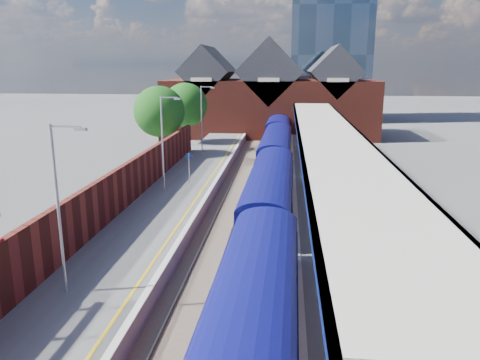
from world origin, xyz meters
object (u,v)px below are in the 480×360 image
object	(u,v)px
train	(274,165)
parked_car_red	(441,350)
platform_sign	(189,164)
lamp_post_b	(61,200)
lamp_post_d	(203,115)
parked_car_dark	(399,239)
parked_car_silver	(474,348)
lamp_post_c	(164,138)
parked_car_blue	(360,177)

from	to	relation	value
train	parked_car_red	bearing A→B (deg)	-76.79
platform_sign	parked_car_red	distance (m)	25.03
lamp_post_b	lamp_post_d	distance (m)	32.00
lamp_post_d	parked_car_dark	distance (m)	29.96
parked_car_silver	lamp_post_d	bearing A→B (deg)	33.25
lamp_post_b	parked_car_dark	size ratio (longest dim) A/B	1.73
train	parked_car_silver	distance (m)	25.48
lamp_post_c	platform_sign	size ratio (longest dim) A/B	2.80
lamp_post_c	parked_car_blue	xyz separation A→B (m)	(14.64, 3.42, -3.37)
platform_sign	parked_car_red	xyz separation A→B (m)	(12.30, -21.78, -0.98)
parked_car_red	parked_car_silver	world-z (taller)	parked_car_red
train	lamp_post_c	distance (m)	9.72
platform_sign	parked_car_dark	size ratio (longest dim) A/B	0.62
train	lamp_post_c	world-z (taller)	lamp_post_c
lamp_post_d	parked_car_red	world-z (taller)	lamp_post_d
parked_car_silver	parked_car_blue	world-z (taller)	parked_car_silver
lamp_post_b	parked_car_blue	xyz separation A→B (m)	(14.64, 19.42, -3.37)
parked_car_silver	train	bearing A→B (deg)	26.39
platform_sign	parked_car_silver	world-z (taller)	platform_sign
lamp_post_c	parked_car_blue	bearing A→B (deg)	13.13
lamp_post_c	parked_car_blue	world-z (taller)	lamp_post_c
parked_car_silver	parked_car_dark	world-z (taller)	parked_car_silver
train	parked_car_dark	xyz separation A→B (m)	(6.77, -14.88, -0.53)
platform_sign	parked_car_silver	xyz separation A→B (m)	(13.34, -21.58, -0.99)
parked_car_dark	parked_car_blue	size ratio (longest dim) A/B	0.90
parked_car_silver	platform_sign	bearing A→B (deg)	42.52
lamp_post_d	parked_car_dark	world-z (taller)	lamp_post_d
parked_car_red	parked_car_blue	bearing A→B (deg)	-21.52
train	platform_sign	xyz separation A→B (m)	(-6.49, -2.96, 0.57)
lamp_post_c	parked_car_blue	size ratio (longest dim) A/B	1.56
lamp_post_d	platform_sign	world-z (taller)	lamp_post_d
parked_car_blue	parked_car_red	bearing A→B (deg)	175.57
lamp_post_c	parked_car_silver	world-z (taller)	lamp_post_c
lamp_post_b	parked_car_blue	world-z (taller)	lamp_post_b
lamp_post_d	parked_car_blue	size ratio (longest dim) A/B	1.56
train	lamp_post_b	distance (m)	22.57
parked_car_dark	parked_car_blue	world-z (taller)	parked_car_blue
train	platform_sign	bearing A→B (deg)	-155.50
lamp_post_b	parked_car_red	xyz separation A→B (m)	(13.66, -3.78, -3.28)
parked_car_red	lamp_post_c	bearing A→B (deg)	15.53
parked_car_red	parked_car_silver	xyz separation A→B (m)	(1.04, 0.20, -0.01)
lamp_post_b	parked_car_silver	distance (m)	15.49
parked_car_red	lamp_post_b	bearing A→B (deg)	55.44
lamp_post_d	parked_car_red	size ratio (longest dim) A/B	1.67
lamp_post_c	lamp_post_d	bearing A→B (deg)	90.00
lamp_post_c	parked_car_red	bearing A→B (deg)	-55.36
lamp_post_b	parked_car_silver	bearing A→B (deg)	-13.67
lamp_post_b	lamp_post_d	world-z (taller)	same
parked_car_red	train	bearing A→B (deg)	-5.90
lamp_post_b	lamp_post_c	world-z (taller)	same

